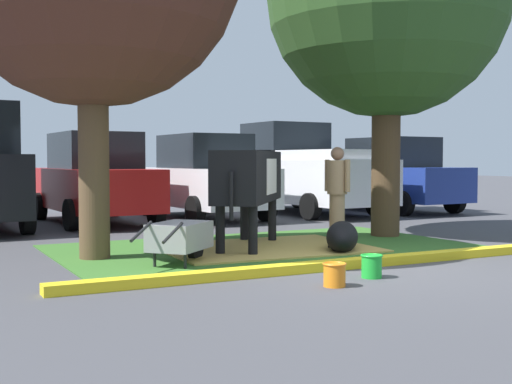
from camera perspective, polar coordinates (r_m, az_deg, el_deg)
ground_plane at (r=9.09m, az=9.96°, el=-6.26°), size 80.00×80.00×0.00m
grass_island at (r=10.73m, az=0.98°, el=-4.79°), size 6.55×4.07×0.02m
curb_yellow at (r=8.89m, az=7.79°, el=-6.07°), size 7.75×0.24×0.12m
hay_bedding at (r=10.60m, az=0.76°, el=-4.80°), size 3.32×2.56×0.04m
cow_holstein at (r=10.70m, az=-0.56°, el=1.26°), size 2.26×2.68×1.60m
calf_lying at (r=10.38m, az=7.34°, el=-3.80°), size 1.06×1.23×0.48m
person_handler at (r=11.47m, az=6.92°, el=0.04°), size 0.34×0.51×1.64m
wheelbarrow at (r=9.06m, az=-6.43°, el=-3.81°), size 1.37×1.33×0.63m
bucket_orange at (r=7.60m, az=6.69°, el=-6.96°), size 0.27×0.27×0.27m
bucket_green at (r=8.21m, az=9.81°, el=-6.19°), size 0.27×0.27×0.28m
sedan_red at (r=15.43m, az=-13.56°, el=1.07°), size 2.16×4.47×2.02m
hatchback_white at (r=16.20m, az=-4.43°, el=1.22°), size 2.16×4.47×2.02m
pickup_truck_maroon at (r=17.82m, az=3.93°, el=1.78°), size 2.38×5.48×2.42m
sedan_blue at (r=18.84m, az=11.52°, el=1.39°), size 2.16×4.47×2.02m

